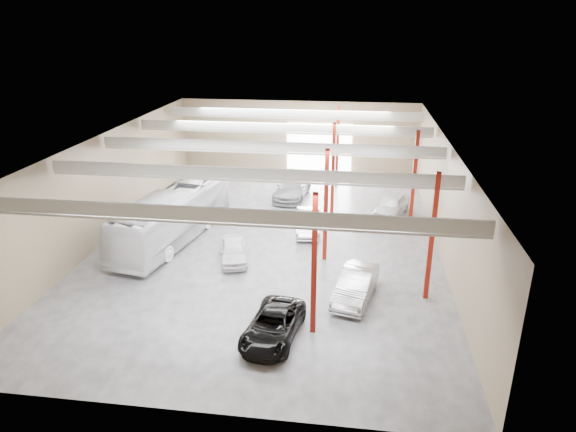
% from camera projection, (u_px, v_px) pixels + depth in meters
% --- Properties ---
extents(depot_shell, '(22.12, 32.12, 7.06)m').
position_uv_depth(depot_shell, '(272.00, 169.00, 32.94)').
color(depot_shell, '#45454A').
rests_on(depot_shell, ground).
extents(coach_bus, '(4.78, 12.49, 3.39)m').
position_uv_depth(coach_bus, '(173.00, 216.00, 34.21)').
color(coach_bus, white).
rests_on(coach_bus, ground).
extents(black_sedan, '(2.85, 5.07, 1.34)m').
position_uv_depth(black_sedan, '(273.00, 325.00, 23.85)').
color(black_sedan, black).
rests_on(black_sedan, ground).
extents(car_row_a, '(2.59, 4.19, 1.33)m').
position_uv_depth(car_row_a, '(233.00, 251.00, 31.52)').
color(car_row_a, white).
rests_on(car_row_a, ground).
extents(car_row_b, '(2.01, 4.71, 1.51)m').
position_uv_depth(car_row_b, '(308.00, 222.00, 35.77)').
color(car_row_b, silver).
rests_on(car_row_b, ground).
extents(car_row_c, '(2.92, 6.02, 1.69)m').
position_uv_depth(car_row_c, '(292.00, 188.00, 42.69)').
color(car_row_c, gray).
rests_on(car_row_c, ground).
extents(car_right_near, '(2.64, 5.02, 1.57)m').
position_uv_depth(car_right_near, '(356.00, 285.00, 27.20)').
color(car_right_near, '#B7B7BD').
rests_on(car_right_near, ground).
extents(car_right_far, '(3.26, 4.94, 1.56)m').
position_uv_depth(car_right_far, '(392.00, 205.00, 38.82)').
color(car_right_far, silver).
rests_on(car_right_far, ground).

